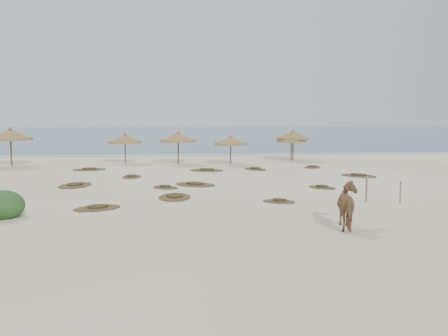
{
  "coord_description": "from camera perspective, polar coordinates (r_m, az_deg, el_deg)",
  "views": [
    {
      "loc": [
        -1.89,
        -24.73,
        4.34
      ],
      "look_at": [
        1.01,
        5.0,
        0.99
      ],
      "focal_mm": 40.0,
      "sensor_mm": 36.0,
      "label": 1
    }
  ],
  "objects": [
    {
      "name": "ground",
      "position": [
        25.18,
        -1.18,
        -3.53
      ],
      "size": [
        160.0,
        160.0,
        0.0
      ],
      "primitive_type": "plane",
      "color": "#FBF1CE",
      "rests_on": "ground"
    },
    {
      "name": "ocean",
      "position": [
        99.84,
        -4.49,
        3.9
      ],
      "size": [
        200.0,
        100.0,
        0.01
      ],
      "primitive_type": "cube",
      "color": "#275076",
      "rests_on": "ground"
    },
    {
      "name": "foam_line",
      "position": [
        50.95,
        -3.43,
        1.51
      ],
      "size": [
        70.0,
        0.6,
        0.01
      ],
      "primitive_type": "cube",
      "color": "white",
      "rests_on": "ground"
    },
    {
      "name": "palapa_0",
      "position": [
        43.81,
        -23.23,
        3.46
      ],
      "size": [
        3.43,
        3.43,
        3.21
      ],
      "rotation": [
        0.0,
        0.0,
        -0.0
      ],
      "color": "brown",
      "rests_on": "ground"
    },
    {
      "name": "palapa_1",
      "position": [
        43.19,
        -11.25,
        3.25
      ],
      "size": [
        3.75,
        3.75,
        2.65
      ],
      "rotation": [
        0.0,
        0.0,
        -0.44
      ],
      "color": "brown",
      "rests_on": "ground"
    },
    {
      "name": "palapa_2",
      "position": [
        42.1,
        -5.27,
        3.47
      ],
      "size": [
        3.05,
        3.05,
        2.85
      ],
      "rotation": [
        0.0,
        0.0,
        0.0
      ],
      "color": "brown",
      "rests_on": "ground"
    },
    {
      "name": "palapa_3",
      "position": [
        41.39,
        0.76,
        3.1
      ],
      "size": [
        3.5,
        3.5,
        2.52
      ],
      "rotation": [
        0.0,
        0.0,
        -0.39
      ],
      "color": "brown",
      "rests_on": "ground"
    },
    {
      "name": "palapa_4",
      "position": [
        45.61,
        7.91,
        3.7
      ],
      "size": [
        3.87,
        3.87,
        2.89
      ],
      "rotation": [
        0.0,
        0.0,
        -0.31
      ],
      "color": "brown",
      "rests_on": "ground"
    },
    {
      "name": "palapa_5",
      "position": [
        45.03,
        7.71,
        3.34
      ],
      "size": [
        2.88,
        2.88,
        2.55
      ],
      "rotation": [
        0.0,
        0.0,
        -0.06
      ],
      "color": "brown",
      "rests_on": "ground"
    },
    {
      "name": "horse",
      "position": [
        19.23,
        14.22,
        -4.22
      ],
      "size": [
        1.22,
        2.15,
        1.72
      ],
      "primitive_type": "imported",
      "rotation": [
        0.0,
        0.0,
        2.99
      ],
      "color": "brown",
      "rests_on": "ground"
    },
    {
      "name": "fence_post_near",
      "position": [
        25.21,
        15.97,
        -2.32
      ],
      "size": [
        0.12,
        0.12,
        1.25
      ],
      "primitive_type": "cylinder",
      "rotation": [
        0.0,
        0.0,
        -0.39
      ],
      "color": "#6E6252",
      "rests_on": "ground"
    },
    {
      "name": "fence_post_far",
      "position": [
        25.4,
        19.51,
        -2.64
      ],
      "size": [
        0.08,
        0.08,
        1.02
      ],
      "primitive_type": "cylinder",
      "rotation": [
        0.0,
        0.0,
        -0.1
      ],
      "color": "#6E6252",
      "rests_on": "ground"
    },
    {
      "name": "scrub_1",
      "position": [
        30.75,
        -16.66,
        -1.89
      ],
      "size": [
        2.34,
        3.05,
        0.16
      ],
      "rotation": [
        0.0,
        0.0,
        1.34
      ],
      "color": "brown",
      "rests_on": "ground"
    },
    {
      "name": "scrub_2",
      "position": [
        28.86,
        -6.71,
        -2.19
      ],
      "size": [
        1.98,
        2.03,
        0.16
      ],
      "rotation": [
        0.0,
        0.0,
        2.29
      ],
      "color": "brown",
      "rests_on": "ground"
    },
    {
      "name": "scrub_3",
      "position": [
        29.85,
        -3.33,
        -1.87
      ],
      "size": [
        3.17,
        2.99,
        0.16
      ],
      "rotation": [
        0.0,
        0.0,
        2.49
      ],
      "color": "brown",
      "rests_on": "ground"
    },
    {
      "name": "scrub_4",
      "position": [
        29.23,
        11.15,
        -2.16
      ],
      "size": [
        1.92,
        2.04,
        0.16
      ],
      "rotation": [
        0.0,
        0.0,
        2.22
      ],
      "color": "brown",
      "rests_on": "ground"
    },
    {
      "name": "scrub_5",
      "position": [
        35.17,
        15.15,
        -0.83
      ],
      "size": [
        2.93,
        2.96,
        0.16
      ],
      "rotation": [
        0.0,
        0.0,
        2.33
      ],
      "color": "brown",
      "rests_on": "ground"
    },
    {
      "name": "scrub_6",
      "position": [
        38.91,
        -15.14,
        -0.15
      ],
      "size": [
        2.7,
        1.93,
        0.16
      ],
      "rotation": [
        0.0,
        0.0,
        0.12
      ],
      "color": "brown",
      "rests_on": "ground"
    },
    {
      "name": "scrub_7",
      "position": [
        37.91,
        3.58,
        -0.11
      ],
      "size": [
        2.2,
        2.5,
        0.16
      ],
      "rotation": [
        0.0,
        0.0,
        2.07
      ],
      "color": "brown",
      "rests_on": "ground"
    },
    {
      "name": "scrub_9",
      "position": [
        25.56,
        -5.65,
        -3.29
      ],
      "size": [
        1.85,
        2.67,
        0.16
      ],
      "rotation": [
        0.0,
        0.0,
        1.49
      ],
      "color": "brown",
      "rests_on": "ground"
    },
    {
      "name": "scrub_10",
      "position": [
        39.84,
        10.08,
        0.12
      ],
      "size": [
        1.88,
        2.26,
        0.16
      ],
      "rotation": [
        0.0,
        0.0,
        1.19
      ],
      "color": "brown",
      "rests_on": "ground"
    },
    {
      "name": "scrub_11",
      "position": [
        23.27,
        -14.27,
        -4.42
      ],
      "size": [
        2.58,
        2.26,
        0.16
      ],
      "rotation": [
        0.0,
        0.0,
        0.48
      ],
      "color": "brown",
      "rests_on": "ground"
    },
    {
      "name": "scrub_12",
      "position": [
        24.36,
        6.34,
        -3.78
      ],
      "size": [
        1.92,
        1.69,
        0.16
      ],
      "rotation": [
        0.0,
        0.0,
        2.65
      ],
      "color": "brown",
      "rests_on": "ground"
    },
    {
      "name": "scrub_13",
      "position": [
        33.89,
        -10.51,
        -0.98
      ],
      "size": [
        1.29,
        1.95,
        0.16
      ],
      "rotation": [
        0.0,
        0.0,
        1.55
      ],
      "color": "brown",
      "rests_on": "ground"
    },
    {
      "name": "scrub_14",
      "position": [
        37.11,
        -1.98,
        -0.24
      ],
      "size": [
        2.99,
        2.4,
        0.16
      ],
      "rotation": [
        0.0,
        0.0,
        2.83
      ],
      "color": "brown",
      "rests_on": "ground"
    }
  ]
}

